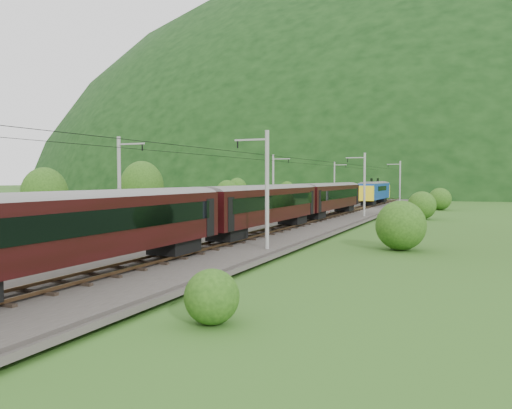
% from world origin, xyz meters
% --- Properties ---
extents(ground, '(600.00, 600.00, 0.00)m').
position_xyz_m(ground, '(0.00, 0.00, 0.00)').
color(ground, '#294716').
rests_on(ground, ground).
extents(railbed, '(14.00, 220.00, 0.30)m').
position_xyz_m(railbed, '(0.00, 10.00, 0.15)').
color(railbed, '#38332D').
rests_on(railbed, ground).
extents(track_left, '(2.40, 220.00, 0.27)m').
position_xyz_m(track_left, '(-2.40, 10.00, 0.37)').
color(track_left, brown).
rests_on(track_left, railbed).
extents(track_right, '(2.40, 220.00, 0.27)m').
position_xyz_m(track_right, '(2.40, 10.00, 0.37)').
color(track_right, brown).
rests_on(track_right, railbed).
extents(catenary_left, '(2.54, 192.28, 8.00)m').
position_xyz_m(catenary_left, '(-6.12, 32.00, 4.50)').
color(catenary_left, gray).
rests_on(catenary_left, railbed).
extents(catenary_right, '(2.54, 192.28, 8.00)m').
position_xyz_m(catenary_right, '(6.12, 32.00, 4.50)').
color(catenary_right, gray).
rests_on(catenary_right, railbed).
extents(overhead_wires, '(4.83, 198.00, 0.03)m').
position_xyz_m(overhead_wires, '(0.00, 10.00, 7.10)').
color(overhead_wires, black).
rests_on(overhead_wires, ground).
extents(mountain_main, '(504.00, 360.00, 244.00)m').
position_xyz_m(mountain_main, '(0.00, 260.00, 0.00)').
color(mountain_main, black).
rests_on(mountain_main, ground).
extents(mountain_ridge, '(336.00, 280.00, 132.00)m').
position_xyz_m(mountain_ridge, '(-120.00, 300.00, 0.00)').
color(mountain_ridge, black).
rests_on(mountain_ridge, ground).
extents(train, '(2.78, 133.47, 4.83)m').
position_xyz_m(train, '(2.40, -2.19, 3.33)').
color(train, black).
rests_on(train, ground).
extents(hazard_post_near, '(0.17, 0.17, 1.62)m').
position_xyz_m(hazard_post_near, '(-0.05, 22.27, 1.11)').
color(hazard_post_near, red).
rests_on(hazard_post_near, railbed).
extents(hazard_post_far, '(0.15, 0.15, 1.39)m').
position_xyz_m(hazard_post_far, '(0.63, 35.80, 0.99)').
color(hazard_post_far, red).
rests_on(hazard_post_far, railbed).
extents(signal, '(0.28, 0.28, 2.49)m').
position_xyz_m(signal, '(-3.41, 54.10, 1.76)').
color(signal, black).
rests_on(signal, railbed).
extents(vegetation_left, '(12.77, 145.74, 7.05)m').
position_xyz_m(vegetation_left, '(-14.51, 13.77, 2.79)').
color(vegetation_left, '#1F4312').
rests_on(vegetation_left, ground).
extents(vegetation_right, '(6.24, 96.68, 3.21)m').
position_xyz_m(vegetation_right, '(13.55, 26.00, 1.52)').
color(vegetation_right, '#1F4312').
rests_on(vegetation_right, ground).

